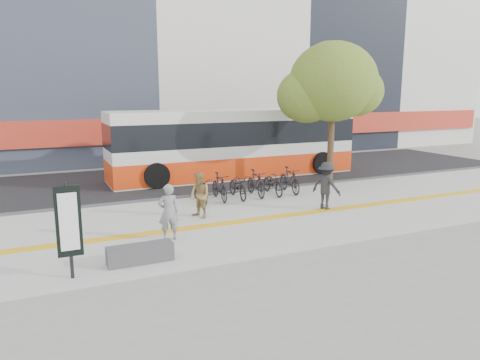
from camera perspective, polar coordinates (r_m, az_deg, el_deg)
name	(u,v)px	position (r m, az deg, el deg)	size (l,w,h in m)	color
ground	(220,237)	(13.44, -2.49, -7.19)	(120.00, 120.00, 0.00)	slate
sidewalk	(203,223)	(14.77, -4.70, -5.37)	(40.00, 7.00, 0.08)	gray
tactile_strip	(208,226)	(14.31, -4.01, -5.72)	(40.00, 0.45, 0.01)	gold
street	(148,182)	(21.78, -11.46, -0.20)	(40.00, 8.00, 0.06)	black
curb	(172,199)	(17.99, -8.52, -2.35)	(40.00, 0.25, 0.14)	#3E3E41
bench	(140,254)	(11.54, -12.38, -8.99)	(1.60, 0.45, 0.45)	#3E3E41
signboard	(69,223)	(10.73, -20.66, -5.05)	(0.55, 0.10, 2.20)	black
street_tree	(331,84)	(20.51, 11.32, 11.73)	(4.40, 3.80, 6.31)	#362718
bus	(235,145)	(22.41, -0.64, 4.38)	(12.23, 2.90, 3.26)	silver
bicycle_row	(246,185)	(17.90, 0.79, -0.62)	(4.58, 1.85, 1.05)	black
seated_woman	(169,212)	(12.92, -8.93, -3.99)	(0.59, 0.39, 1.61)	black
pedestrian_tan	(200,195)	(15.04, -5.05, -1.91)	(0.74, 0.58, 1.52)	olive
pedestrian_dark	(326,186)	(16.36, 10.74, -0.71)	(1.09, 0.63, 1.69)	black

